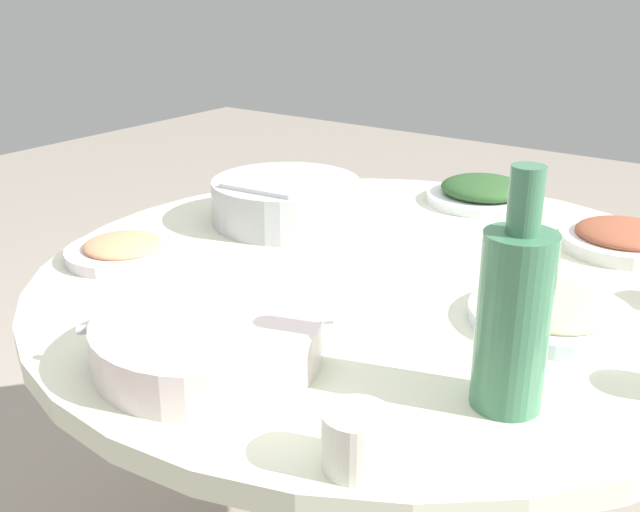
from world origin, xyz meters
TOP-DOWN VIEW (x-y plane):
  - round_dining_table at (0.00, 0.00)m, footprint 1.11×1.11m
  - rice_bowl at (-0.28, 0.10)m, footprint 0.28×0.28m
  - soup_bowl at (-0.03, -0.37)m, footprint 0.28×0.28m
  - dish_noodles at (0.28, -0.03)m, footprint 0.22×0.22m
  - dish_stirfry at (0.29, 0.33)m, footprint 0.22×0.22m
  - dish_shrimp at (-0.38, -0.20)m, footprint 0.19×0.19m
  - dish_greens at (-0.02, 0.44)m, footprint 0.23×0.23m
  - green_bottle at (0.31, -0.25)m, footprint 0.08×0.08m
  - tea_cup_side at (0.24, -0.45)m, footprint 0.07×0.07m

SIDE VIEW (x-z plane):
  - round_dining_table at x=0.00m, z-range 0.22..0.94m
  - dish_shrimp at x=-0.38m, z-range 0.72..0.75m
  - dish_noodles at x=0.28m, z-range 0.72..0.76m
  - dish_stirfry at x=0.29m, z-range 0.72..0.76m
  - dish_greens at x=-0.02m, z-range 0.72..0.77m
  - soup_bowl at x=-0.03m, z-range 0.72..0.78m
  - tea_cup_side at x=0.24m, z-range 0.72..0.78m
  - rice_bowl at x=-0.28m, z-range 0.72..0.81m
  - green_bottle at x=0.31m, z-range 0.70..0.97m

